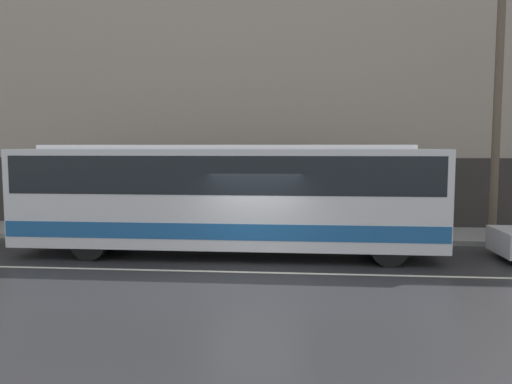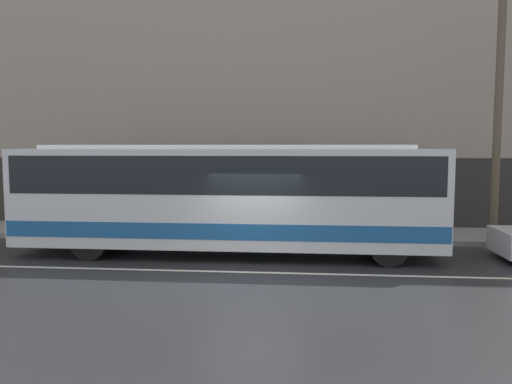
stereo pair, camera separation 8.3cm
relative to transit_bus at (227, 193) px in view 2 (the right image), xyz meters
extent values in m
plane|color=#262628|center=(0.97, -2.05, -1.85)|extent=(60.00, 60.00, 0.00)
cube|color=gray|center=(0.97, 3.41, -1.76)|extent=(60.00, 2.93, 0.17)
cube|color=gray|center=(0.97, 5.03, 4.48)|extent=(60.00, 0.30, 12.65)
cube|color=#2D2B28|center=(0.97, 4.86, -0.45)|extent=(60.00, 0.06, 2.80)
cube|color=beige|center=(0.97, -2.05, -1.84)|extent=(54.00, 0.14, 0.01)
cube|color=silver|center=(-0.01, 0.00, -0.09)|extent=(12.39, 2.46, 2.81)
cube|color=#1E5999|center=(-0.01, 0.00, -0.95)|extent=(12.33, 2.48, 0.45)
cube|color=black|center=(-0.01, 0.00, 0.60)|extent=(12.02, 2.48, 1.07)
cube|color=orange|center=(6.14, 0.00, 1.12)|extent=(0.12, 1.84, 0.28)
cube|color=silver|center=(-0.01, 0.00, 1.37)|extent=(10.53, 2.09, 0.12)
cylinder|color=black|center=(4.59, -1.07, -1.33)|extent=(1.03, 0.28, 1.03)
cylinder|color=black|center=(4.59, 1.07, -1.33)|extent=(1.03, 0.28, 1.03)
cylinder|color=black|center=(-3.80, -1.07, -1.33)|extent=(1.03, 0.28, 1.03)
cylinder|color=black|center=(-3.80, 1.07, -1.33)|extent=(1.03, 0.28, 1.03)
cylinder|color=black|center=(8.44, 0.80, -1.53)|extent=(0.64, 0.20, 0.64)
cylinder|color=brown|center=(8.60, 2.60, 2.59)|extent=(0.26, 0.26, 8.53)
cylinder|color=#1E5933|center=(0.67, 3.37, -1.01)|extent=(0.36, 0.36, 1.35)
sphere|color=tan|center=(0.67, 3.37, -0.21)|extent=(0.25, 0.25, 0.25)
camera|label=1|loc=(2.18, -14.57, 1.37)|focal=35.00mm
camera|label=2|loc=(2.26, -14.56, 1.37)|focal=35.00mm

